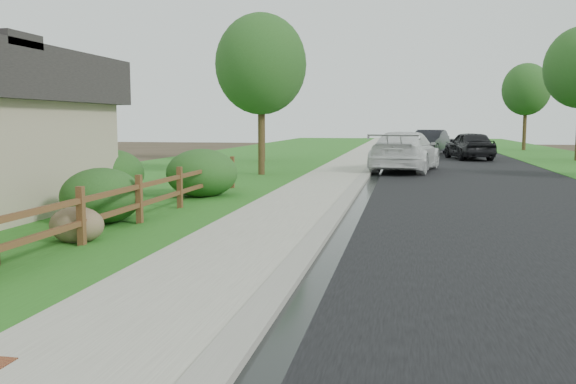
# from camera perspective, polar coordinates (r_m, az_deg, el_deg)

# --- Properties ---
(road) EXTENTS (8.00, 90.00, 0.02)m
(road) POSITION_cam_1_polar(r_m,az_deg,el_deg) (39.67, 14.67, 3.15)
(road) COLOR black
(road) RESTS_ON ground
(curb) EXTENTS (0.40, 90.00, 0.12)m
(curb) POSITION_cam_1_polar(r_m,az_deg,el_deg) (39.61, 8.59, 3.36)
(curb) COLOR gray
(curb) RESTS_ON ground
(wet_gutter) EXTENTS (0.50, 90.00, 0.00)m
(wet_gutter) POSITION_cam_1_polar(r_m,az_deg,el_deg) (39.60, 9.09, 3.29)
(wet_gutter) COLOR black
(wet_gutter) RESTS_ON road
(sidewalk) EXTENTS (2.20, 90.00, 0.10)m
(sidewalk) POSITION_cam_1_polar(r_m,az_deg,el_deg) (39.69, 6.71, 3.38)
(sidewalk) COLOR gray
(sidewalk) RESTS_ON ground
(grass_strip) EXTENTS (1.60, 90.00, 0.06)m
(grass_strip) POSITION_cam_1_polar(r_m,az_deg,el_deg) (39.87, 3.98, 3.39)
(grass_strip) COLOR #285D1A
(grass_strip) RESTS_ON ground
(lawn_near) EXTENTS (9.00, 90.00, 0.04)m
(lawn_near) POSITION_cam_1_polar(r_m,az_deg,el_deg) (40.82, -3.30, 3.45)
(lawn_near) COLOR #285D1A
(lawn_near) RESTS_ON ground
(verge_far) EXTENTS (6.00, 90.00, 0.04)m
(verge_far) POSITION_cam_1_polar(r_m,az_deg,el_deg) (40.71, 24.41, 2.87)
(verge_far) COLOR #285D1A
(verge_far) RESTS_ON ground
(ranch_fence) EXTENTS (0.12, 16.92, 1.10)m
(ranch_fence) POSITION_cam_1_polar(r_m,az_deg,el_deg) (12.37, -16.06, -1.14)
(ranch_fence) COLOR #522E1B
(ranch_fence) RESTS_ON ground
(white_suv) EXTENTS (3.49, 6.46, 1.78)m
(white_suv) POSITION_cam_1_polar(r_m,az_deg,el_deg) (27.94, 10.92, 3.75)
(white_suv) COLOR silver
(white_suv) RESTS_ON road
(dark_car_mid) EXTENTS (2.90, 5.19, 1.67)m
(dark_car_mid) POSITION_cam_1_polar(r_m,az_deg,el_deg) (37.82, 16.61, 4.21)
(dark_car_mid) COLOR black
(dark_car_mid) RESTS_ON road
(dark_car_far) EXTENTS (2.99, 5.38, 1.68)m
(dark_car_far) POSITION_cam_1_polar(r_m,az_deg,el_deg) (43.04, 13.08, 4.57)
(dark_car_far) COLOR black
(dark_car_far) RESTS_ON road
(boulder) EXTENTS (1.21, 1.04, 0.69)m
(boulder) POSITION_cam_1_polar(r_m,az_deg,el_deg) (11.82, -19.16, -2.94)
(boulder) COLOR olive
(boulder) RESTS_ON ground
(shrub_b) EXTENTS (2.25, 2.25, 1.23)m
(shrub_b) POSITION_cam_1_polar(r_m,az_deg,el_deg) (13.92, -17.06, -0.35)
(shrub_b) COLOR #244D1B
(shrub_b) RESTS_ON ground
(shrub_c) EXTENTS (2.25, 2.25, 1.44)m
(shrub_c) POSITION_cam_1_polar(r_m,az_deg,el_deg) (18.59, -16.33, 1.66)
(shrub_c) COLOR #244D1B
(shrub_c) RESTS_ON ground
(shrub_d) EXTENTS (2.63, 2.63, 1.44)m
(shrub_d) POSITION_cam_1_polar(r_m,az_deg,el_deg) (18.17, -8.06, 1.76)
(shrub_d) COLOR #244D1B
(shrub_d) RESTS_ON ground
(tree_near_left) EXTENTS (3.75, 3.75, 6.65)m
(tree_near_left) POSITION_cam_1_polar(r_m,az_deg,el_deg) (25.53, -2.55, 11.84)
(tree_near_left) COLOR #332015
(tree_near_left) RESTS_ON ground
(tree_mid_left) EXTENTS (3.93, 3.93, 7.03)m
(tree_mid_left) POSITION_cam_1_polar(r_m,az_deg,el_deg) (34.30, -2.43, 10.95)
(tree_mid_left) COLOR #332015
(tree_mid_left) RESTS_ON ground
(tree_far_right) EXTENTS (3.68, 3.68, 6.78)m
(tree_far_right) POSITION_cam_1_polar(r_m,az_deg,el_deg) (51.40, 21.40, 8.92)
(tree_far_right) COLOR #332015
(tree_far_right) RESTS_ON ground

